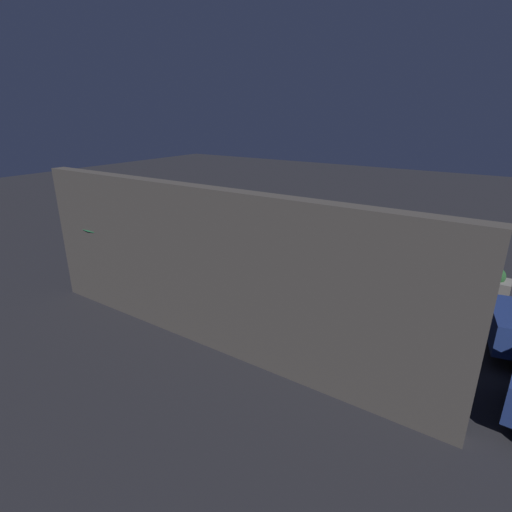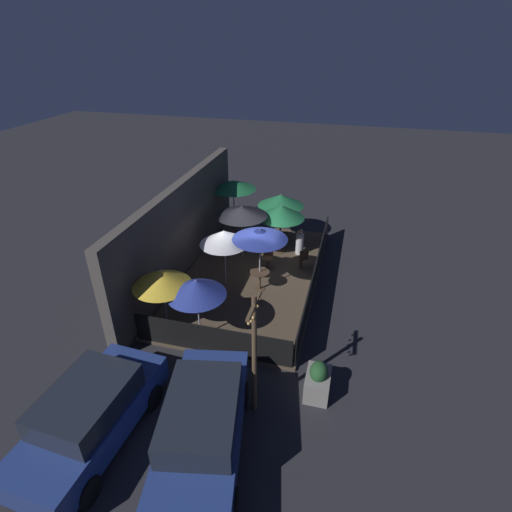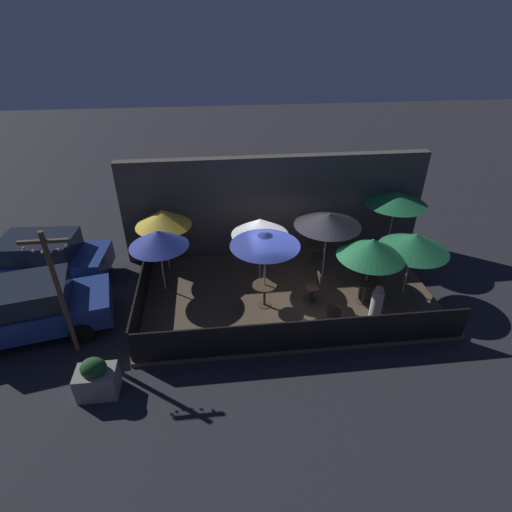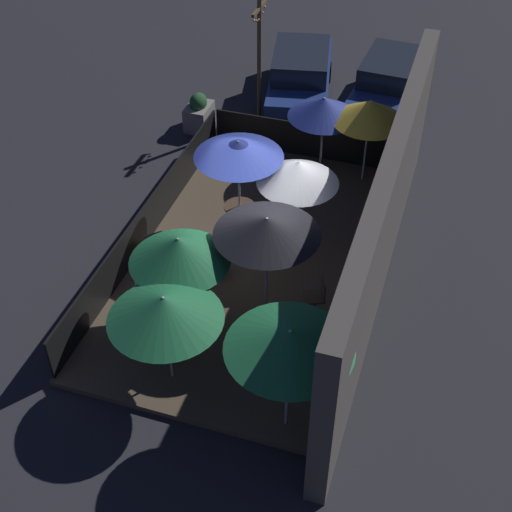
% 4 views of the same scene
% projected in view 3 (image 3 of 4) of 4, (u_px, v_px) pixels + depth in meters
% --- Properties ---
extents(ground_plane, '(60.00, 60.00, 0.00)m').
position_uv_depth(ground_plane, '(287.00, 295.00, 12.61)').
color(ground_plane, '#26262B').
extents(patio_deck, '(8.91, 5.06, 0.12)m').
position_uv_depth(patio_deck, '(287.00, 294.00, 12.58)').
color(patio_deck, brown).
rests_on(patio_deck, ground_plane).
extents(building_wall, '(10.51, 0.36, 3.62)m').
position_uv_depth(building_wall, '(275.00, 207.00, 14.00)').
color(building_wall, '#4C4742').
rests_on(building_wall, ground_plane).
extents(fence_front, '(8.71, 0.05, 0.95)m').
position_uv_depth(fence_front, '(306.00, 335.00, 10.20)').
color(fence_front, black).
rests_on(fence_front, patio_deck).
extents(fence_side_left, '(0.05, 4.86, 0.95)m').
position_uv_depth(fence_side_left, '(142.00, 289.00, 11.88)').
color(fence_side_left, black).
rests_on(fence_side_left, patio_deck).
extents(patio_umbrella_0, '(1.93, 1.93, 2.15)m').
position_uv_depth(patio_umbrella_0, '(372.00, 248.00, 11.18)').
color(patio_umbrella_0, '#B2B2B7').
rests_on(patio_umbrella_0, patio_deck).
extents(patio_umbrella_1, '(1.94, 1.94, 2.46)m').
position_uv_depth(patio_umbrella_1, '(265.00, 239.00, 10.81)').
color(patio_umbrella_1, '#B2B2B7').
rests_on(patio_umbrella_1, patio_deck).
extents(patio_umbrella_2, '(2.06, 2.06, 2.06)m').
position_uv_depth(patio_umbrella_2, '(414.00, 242.00, 11.62)').
color(patio_umbrella_2, '#B2B2B7').
rests_on(patio_umbrella_2, patio_deck).
extents(patio_umbrella_3, '(1.77, 1.77, 2.23)m').
position_uv_depth(patio_umbrella_3, '(260.00, 227.00, 12.10)').
color(patio_umbrella_3, '#B2B2B7').
rests_on(patio_umbrella_3, patio_deck).
extents(patio_umbrella_4, '(1.79, 1.79, 2.24)m').
position_uv_depth(patio_umbrella_4, '(163.00, 218.00, 12.62)').
color(patio_umbrella_4, '#B2B2B7').
rests_on(patio_umbrella_4, patio_deck).
extents(patio_umbrella_5, '(2.07, 2.07, 2.30)m').
position_uv_depth(patio_umbrella_5, '(328.00, 220.00, 12.19)').
color(patio_umbrella_5, '#B2B2B7').
rests_on(patio_umbrella_5, patio_deck).
extents(patio_umbrella_6, '(1.77, 1.77, 2.10)m').
position_uv_depth(patio_umbrella_6, '(158.00, 239.00, 11.72)').
color(patio_umbrella_6, '#B2B2B7').
rests_on(patio_umbrella_6, patio_deck).
extents(patio_umbrella_7, '(2.11, 2.11, 2.38)m').
position_uv_depth(patio_umbrella_7, '(396.00, 198.00, 13.42)').
color(patio_umbrella_7, '#B2B2B7').
rests_on(patio_umbrella_7, patio_deck).
extents(dining_table_0, '(0.78, 0.78, 0.77)m').
position_uv_depth(dining_table_0, '(365.00, 285.00, 11.85)').
color(dining_table_0, '#4C3828').
rests_on(dining_table_0, patio_deck).
extents(dining_table_1, '(0.72, 0.72, 0.76)m').
position_uv_depth(dining_table_1, '(264.00, 289.00, 11.69)').
color(dining_table_1, '#4C3828').
rests_on(dining_table_1, patio_deck).
extents(patio_chair_0, '(0.42, 0.42, 0.95)m').
position_uv_depth(patio_chair_0, '(315.00, 286.00, 11.92)').
color(patio_chair_0, '#4C3828').
rests_on(patio_chair_0, patio_deck).
extents(patio_chair_1, '(0.57, 0.57, 0.94)m').
position_uv_depth(patio_chair_1, '(336.00, 315.00, 10.82)').
color(patio_chair_1, '#4C3828').
rests_on(patio_chair_1, patio_deck).
extents(patio_chair_2, '(0.52, 0.52, 0.95)m').
position_uv_depth(patio_chair_2, '(313.00, 247.00, 13.89)').
color(patio_chair_2, '#4C3828').
rests_on(patio_chair_2, patio_deck).
extents(patron_0, '(0.36, 0.36, 1.16)m').
position_uv_depth(patron_0, '(376.00, 304.00, 11.19)').
color(patron_0, silver).
rests_on(patron_0, patio_deck).
extents(planter_box, '(0.91, 0.64, 1.06)m').
position_uv_depth(planter_box, '(97.00, 378.00, 9.16)').
color(planter_box, gray).
rests_on(planter_box, ground_plane).
extents(light_post, '(1.10, 0.12, 3.55)m').
position_uv_depth(light_post, '(58.00, 289.00, 9.53)').
color(light_post, brown).
rests_on(light_post, ground_plane).
extents(parked_car_0, '(4.66, 2.55, 1.62)m').
position_uv_depth(parked_car_0, '(24.00, 309.00, 10.69)').
color(parked_car_0, navy).
rests_on(parked_car_0, ground_plane).
extents(parked_car_1, '(4.15, 1.98, 1.62)m').
position_uv_depth(parked_car_1, '(42.00, 259.00, 12.86)').
color(parked_car_1, navy).
rests_on(parked_car_1, ground_plane).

